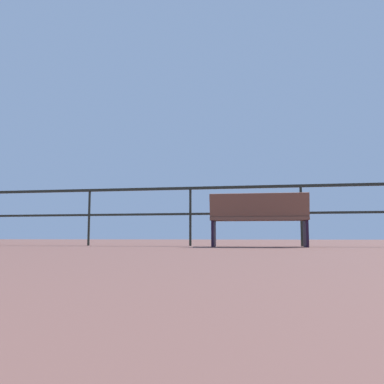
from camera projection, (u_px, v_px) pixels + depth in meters
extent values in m
cube|color=black|center=(244.00, 187.00, 7.43)|extent=(21.72, 0.05, 0.05)
cube|color=black|center=(245.00, 213.00, 7.37)|extent=(21.72, 0.04, 0.04)
cylinder|color=black|center=(89.00, 218.00, 7.89)|extent=(0.04, 0.04, 1.06)
cylinder|color=black|center=(190.00, 217.00, 7.54)|extent=(0.04, 0.04, 1.06)
cylinder|color=black|center=(301.00, 216.00, 7.19)|extent=(0.04, 0.04, 1.06)
cube|color=brown|center=(259.00, 219.00, 6.72)|extent=(1.57, 0.51, 0.05)
cube|color=brown|center=(259.00, 206.00, 6.54)|extent=(1.56, 0.17, 0.40)
cube|color=black|center=(306.00, 233.00, 6.59)|extent=(0.05, 0.42, 0.45)
cube|color=black|center=(304.00, 211.00, 6.81)|extent=(0.05, 0.32, 0.04)
cube|color=black|center=(214.00, 233.00, 6.81)|extent=(0.05, 0.42, 0.45)
cube|color=black|center=(215.00, 212.00, 7.02)|extent=(0.05, 0.32, 0.04)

